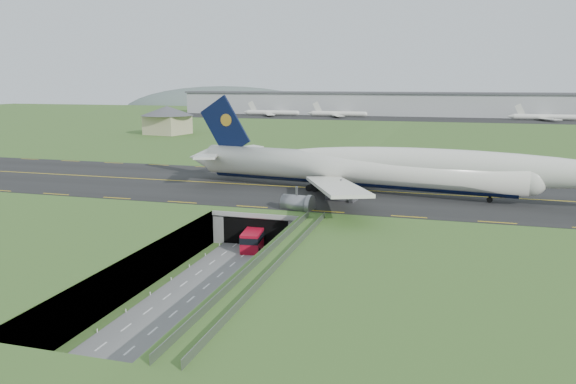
% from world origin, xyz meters
% --- Properties ---
extents(ground, '(900.00, 900.00, 0.00)m').
position_xyz_m(ground, '(0.00, 0.00, 0.00)').
color(ground, '#3A5C24').
rests_on(ground, ground).
extents(airfield_deck, '(800.00, 800.00, 6.00)m').
position_xyz_m(airfield_deck, '(0.00, 0.00, 3.00)').
color(airfield_deck, gray).
rests_on(airfield_deck, ground).
extents(trench_road, '(12.00, 75.00, 0.20)m').
position_xyz_m(trench_road, '(0.00, -7.50, 0.10)').
color(trench_road, slate).
rests_on(trench_road, ground).
extents(taxiway, '(800.00, 44.00, 0.18)m').
position_xyz_m(taxiway, '(0.00, 33.00, 6.09)').
color(taxiway, black).
rests_on(taxiway, airfield_deck).
extents(tunnel_portal, '(17.00, 22.30, 6.00)m').
position_xyz_m(tunnel_portal, '(0.00, 16.71, 3.33)').
color(tunnel_portal, gray).
rests_on(tunnel_portal, ground).
extents(guideway, '(3.00, 53.00, 7.05)m').
position_xyz_m(guideway, '(11.00, -19.11, 5.32)').
color(guideway, '#A8A8A3').
rests_on(guideway, ground).
extents(jumbo_jet, '(94.22, 60.19, 20.13)m').
position_xyz_m(jumbo_jet, '(19.70, 30.49, 11.42)').
color(jumbo_jet, silver).
rests_on(jumbo_jet, ground).
extents(shuttle_tram, '(4.25, 8.68, 3.38)m').
position_xyz_m(shuttle_tram, '(0.27, 6.28, 1.85)').
color(shuttle_tram, '#AB0B20').
rests_on(shuttle_tram, ground).
extents(service_building, '(25.81, 25.81, 12.20)m').
position_xyz_m(service_building, '(-85.16, 137.19, 13.23)').
color(service_building, tan).
rests_on(service_building, ground).
extents(cargo_terminal, '(320.00, 67.00, 15.60)m').
position_xyz_m(cargo_terminal, '(-0.11, 299.41, 13.96)').
color(cargo_terminal, '#B2B2B2').
rests_on(cargo_terminal, ground).
extents(distant_hills, '(700.00, 91.00, 60.00)m').
position_xyz_m(distant_hills, '(64.38, 430.00, -4.00)').
color(distant_hills, '#4F5F5C').
rests_on(distant_hills, ground).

